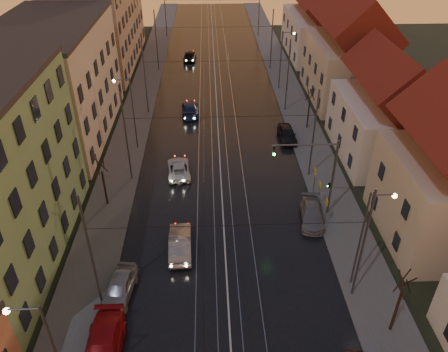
{
  "coord_description": "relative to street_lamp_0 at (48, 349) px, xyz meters",
  "views": [
    {
      "loc": [
        -1.04,
        -11.33,
        23.59
      ],
      "look_at": [
        0.18,
        20.54,
        2.45
      ],
      "focal_mm": 35.0,
      "sensor_mm": 36.0,
      "label": 1
    }
  ],
  "objects": [
    {
      "name": "road",
      "position": [
        9.1,
        38.0,
        -4.87
      ],
      "size": [
        16.0,
        120.0,
        0.04
      ],
      "primitive_type": "cube",
      "color": "black",
      "rests_on": "ground"
    },
    {
      "name": "sidewalk_left",
      "position": [
        -0.9,
        38.0,
        -4.81
      ],
      "size": [
        4.0,
        120.0,
        0.15
      ],
      "primitive_type": "cube",
      "color": "#4C4C4C",
      "rests_on": "ground"
    },
    {
      "name": "sidewalk_right",
      "position": [
        19.1,
        38.0,
        -4.81
      ],
      "size": [
        4.0,
        120.0,
        0.15
      ],
      "primitive_type": "cube",
      "color": "#4C4C4C",
      "rests_on": "ground"
    },
    {
      "name": "tram_rail_0",
      "position": [
        6.9,
        38.0,
        -4.83
      ],
      "size": [
        0.06,
        120.0,
        0.03
      ],
      "primitive_type": "cube",
      "color": "gray",
      "rests_on": "road"
    },
    {
      "name": "tram_rail_1",
      "position": [
        8.33,
        38.0,
        -4.83
      ],
      "size": [
        0.06,
        120.0,
        0.03
      ],
      "primitive_type": "cube",
      "color": "gray",
      "rests_on": "road"
    },
    {
      "name": "tram_rail_2",
      "position": [
        9.87,
        38.0,
        -4.83
      ],
      "size": [
        0.06,
        120.0,
        0.03
      ],
      "primitive_type": "cube",
      "color": "gray",
      "rests_on": "road"
    },
    {
      "name": "tram_rail_3",
      "position": [
        11.3,
        38.0,
        -4.83
      ],
      "size": [
        0.06,
        120.0,
        0.03
      ],
      "primitive_type": "cube",
      "color": "gray",
      "rests_on": "road"
    },
    {
      "name": "apartment_left_2",
      "position": [
        -8.4,
        32.0,
        1.11
      ],
      "size": [
        10.0,
        20.0,
        12.0
      ],
      "primitive_type": "cube",
      "color": "#C5B098",
      "rests_on": "ground"
    },
    {
      "name": "apartment_left_3",
      "position": [
        -8.4,
        56.0,
        2.11
      ],
      "size": [
        10.0,
        24.0,
        14.0
      ],
      "primitive_type": "cube",
      "color": "#93765F",
      "rests_on": "ground"
    },
    {
      "name": "house_right_2",
      "position": [
        26.1,
        26.0,
        -0.24
      ],
      "size": [
        9.18,
        12.24,
        9.2
      ],
      "color": "silver",
      "rests_on": "ground"
    },
    {
      "name": "house_right_3",
      "position": [
        26.1,
        41.0,
        0.92
      ],
      "size": [
        9.18,
        14.28,
        11.5
      ],
      "color": "#C3B896",
      "rests_on": "ground"
    },
    {
      "name": "house_right_4",
      "position": [
        26.1,
        59.0,
        0.16
      ],
      "size": [
        9.18,
        16.32,
        10.0
      ],
      "color": "silver",
      "rests_on": "ground"
    },
    {
      "name": "catenary_pole_l_1",
      "position": [
        0.5,
        7.0,
        -0.39
      ],
      "size": [
        0.16,
        0.16,
        9.0
      ],
      "primitive_type": "cylinder",
      "color": "#595B60",
      "rests_on": "ground"
    },
    {
      "name": "catenary_pole_r_1",
      "position": [
        17.7,
        7.0,
        -0.39
      ],
      "size": [
        0.16,
        0.16,
        9.0
      ],
      "primitive_type": "cylinder",
      "color": "#595B60",
      "rests_on": "ground"
    },
    {
      "name": "catenary_pole_l_2",
      "position": [
        0.5,
        22.0,
        -0.39
      ],
      "size": [
        0.16,
        0.16,
        9.0
      ],
      "primitive_type": "cylinder",
      "color": "#595B60",
      "rests_on": "ground"
    },
    {
      "name": "catenary_pole_r_2",
      "position": [
        17.7,
        22.0,
        -0.39
      ],
      "size": [
        0.16,
        0.16,
        9.0
      ],
      "primitive_type": "cylinder",
      "color": "#595B60",
      "rests_on": "ground"
    },
    {
      "name": "catenary_pole_l_3",
      "position": [
        0.5,
        37.0,
        -0.39
      ],
      "size": [
        0.16,
        0.16,
        9.0
      ],
      "primitive_type": "cylinder",
      "color": "#595B60",
      "rests_on": "ground"
    },
    {
      "name": "catenary_pole_r_3",
      "position": [
        17.7,
        37.0,
        -0.39
      ],
      "size": [
        0.16,
        0.16,
        9.0
      ],
      "primitive_type": "cylinder",
      "color": "#595B60",
      "rests_on": "ground"
    },
    {
      "name": "catenary_pole_l_4",
      "position": [
        0.5,
        52.0,
        -0.39
      ],
      "size": [
        0.16,
        0.16,
        9.0
      ],
      "primitive_type": "cylinder",
      "color": "#595B60",
      "rests_on": "ground"
    },
    {
      "name": "catenary_pole_r_4",
      "position": [
        17.7,
        52.0,
        -0.39
      ],
      "size": [
        0.16,
        0.16,
        9.0
      ],
      "primitive_type": "cylinder",
      "color": "#595B60",
      "rests_on": "ground"
    },
    {
      "name": "catenary_pole_l_5",
      "position": [
        0.5,
        70.0,
        -0.39
      ],
      "size": [
        0.16,
        0.16,
        9.0
      ],
      "primitive_type": "cylinder",
      "color": "#595B60",
      "rests_on": "ground"
    },
    {
      "name": "catenary_pole_r_5",
      "position": [
        17.7,
        70.0,
        -0.39
      ],
      "size": [
        0.16,
        0.16,
        9.0
      ],
      "primitive_type": "cylinder",
      "color": "#595B60",
      "rests_on": "ground"
    },
    {
      "name": "street_lamp_0",
      "position": [
        0.0,
        0.0,
        0.0
      ],
      "size": [
        1.75,
        0.32,
        8.0
      ],
      "color": "#595B60",
      "rests_on": "ground"
    },
    {
      "name": "street_lamp_1",
      "position": [
        18.21,
        8.0,
        0.0
      ],
      "size": [
        1.75,
        0.32,
        8.0
      ],
      "color": "#595B60",
      "rests_on": "ground"
    },
    {
      "name": "street_lamp_2",
      "position": [
        0.0,
        28.0,
        0.0
      ],
      "size": [
        1.75,
        0.32,
        8.0
      ],
      "color": "#595B60",
      "rests_on": "ground"
    },
    {
      "name": "street_lamp_3",
      "position": [
        18.21,
        44.0,
        0.0
      ],
      "size": [
        1.75,
        0.32,
        8.0
      ],
      "color": "#595B60",
      "rests_on": "ground"
    },
    {
      "name": "traffic_light_mast",
      "position": [
        17.1,
        16.0,
        -0.29
      ],
      "size": [
        5.3,
        0.32,
        7.2
      ],
      "color": "#595B60",
      "rests_on": "ground"
    },
    {
      "name": "bare_tree_0",
      "position": [
        -1.09,
        18.0,
        -2.4
      ],
      "size": [
        1.09,
        1.09,
        5.11
      ],
      "color": "black",
      "rests_on": "ground"
    },
    {
      "name": "bare_tree_1",
      "position": [
        19.31,
        4.0,
        -2.4
      ],
      "size": [
        1.09,
        1.09,
        5.11
      ],
      "color": "black",
      "rests_on": "ground"
    },
    {
      "name": "bare_tree_2",
      "position": [
        19.51,
        32.0,
        -2.4
      ],
      "size": [
        1.09,
        1.09,
        5.11
      ],
      "color": "black",
      "rests_on": "ground"
    },
    {
      "name": "driving_car_1",
      "position": [
        5.65,
        11.87,
        -4.1
      ],
      "size": [
        1.87,
        4.85,
        1.58
      ],
      "primitive_type": "imported",
      "rotation": [
        0.0,
        0.0,
        3.18
      ],
      "color": "gray",
      "rests_on": "ground"
    },
    {
      "name": "driving_car_2",
      "position": [
        5.01,
        22.78,
        -4.25
      ],
      "size": [
        2.51,
        4.72,
        1.26
      ],
      "primitive_type": "imported",
      "rotation": [
        0.0,
        0.0,
        3.23
      ],
      "color": "silver",
      "rests_on": "ground"
    },
    {
      "name": "driving_car_3",
      "position": [
        5.77,
        36.33,
        -4.15
      ],
      "size": [
        2.31,
        5.16,
        1.47
      ],
      "primitive_type": "imported",
      "rotation": [
        0.0,
        0.0,
        3.19
      ],
      "color": "#172346",
      "rests_on": "ground"
    },
    {
      "name": "driving_car_4",
      "position": [
        5.17,
        56.88,
        -4.1
      ],
      "size": [
        2.26,
        4.74,
        1.56
      ],
      "primitive_type": "imported",
      "rotation": [
        0.0,
        0.0,
        3.05
      ],
      "color": "black",
      "rests_on": "ground"
    },
    {
      "name": "parked_left_2",
      "position": [
        1.51,
        2.83,
        -4.1
      ],
      "size": [
        2.25,
        5.44,
        1.57
      ],
      "primitive_type": "imported",
      "rotation": [
        0.0,
        0.0,
        0.01
      ],
      "color": "#A51015",
      "rests_on": "ground"
    },
    {
      "name": "parked_left_3",
      "position": [
        1.68,
        7.56,
        -4.13
      ],
      "size": [
        2.33,
        4.6,
        1.5
      ],
      "primitive_type": "imported",
      "rotation": [
        0.0,
        0.0,
        -0.13
      ],
      "color": "#97979D",
      "rests_on": "ground"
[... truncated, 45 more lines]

